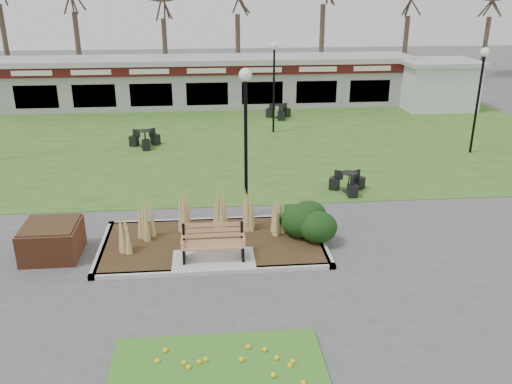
{
  "coord_description": "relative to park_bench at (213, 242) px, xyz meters",
  "views": [
    {
      "loc": [
        -0.05,
        -12.78,
        7.09
      ],
      "look_at": [
        1.31,
        2.0,
        1.29
      ],
      "focal_mm": 38.0,
      "sensor_mm": 36.0,
      "label": 1
    }
  ],
  "objects": [
    {
      "name": "lamp_post_mid_right",
      "position": [
        3.23,
        13.17,
        2.62
      ],
      "size": [
        0.37,
        0.37,
        4.41
      ],
      "color": "black",
      "rests_on": "ground"
    },
    {
      "name": "flower_bed",
      "position": [
        0.0,
        -4.85,
        -0.52
      ],
      "size": [
        4.2,
        3.0,
        0.16
      ],
      "color": "#387220",
      "rests_on": "ground"
    },
    {
      "name": "bistro_set_d",
      "position": [
        3.91,
        16.1,
        -0.32
      ],
      "size": [
        1.42,
        1.29,
        0.76
      ],
      "color": "black",
      "rests_on": "ground"
    },
    {
      "name": "car_silver",
      "position": [
        -12.42,
        26.1,
        0.2
      ],
      "size": [
        4.94,
        2.93,
        1.58
      ],
      "primitive_type": "imported",
      "rotation": [
        0.0,
        0.0,
        1.33
      ],
      "color": "#BBBAC0",
      "rests_on": "ground"
    },
    {
      "name": "food_pavilion",
      "position": [
        0.0,
        19.71,
        0.89
      ],
      "size": [
        24.6,
        3.4,
        2.9
      ],
      "color": "gray",
      "rests_on": "ground"
    },
    {
      "name": "bistro_set_c",
      "position": [
        4.92,
        4.75,
        -0.33
      ],
      "size": [
        1.35,
        1.18,
        0.72
      ],
      "color": "black",
      "rests_on": "ground"
    },
    {
      "name": "lamp_post_near_right",
      "position": [
        1.11,
        2.95,
        2.85
      ],
      "size": [
        0.39,
        0.39,
        4.72
      ],
      "color": "black",
      "rests_on": "ground"
    },
    {
      "name": "brick_planter",
      "position": [
        -4.4,
        0.75,
        -0.11
      ],
      "size": [
        1.5,
        1.5,
        0.95
      ],
      "color": "brown",
      "rests_on": "ground"
    },
    {
      "name": "ground",
      "position": [
        0.0,
        -0.25,
        -0.59
      ],
      "size": [
        100.0,
        100.0,
        0.0
      ],
      "primitive_type": "plane",
      "color": "#515154",
      "rests_on": "ground"
    },
    {
      "name": "lawn",
      "position": [
        0.0,
        11.75,
        -0.58
      ],
      "size": [
        34.0,
        16.0,
        0.02
      ],
      "primitive_type": "cube",
      "color": "#326520",
      "rests_on": "ground"
    },
    {
      "name": "service_hut",
      "position": [
        13.5,
        17.75,
        0.86
      ],
      "size": [
        4.4,
        3.4,
        2.83
      ],
      "color": "silver",
      "rests_on": "ground"
    },
    {
      "name": "park_bench",
      "position": [
        0.0,
        0.0,
        0.0
      ],
      "size": [
        1.7,
        0.66,
        0.93
      ],
      "color": "#AE7C4E",
      "rests_on": "ground"
    },
    {
      "name": "lamp_post_far_right",
      "position": [
        11.48,
        8.93,
        2.72
      ],
      "size": [
        0.38,
        0.38,
        4.53
      ],
      "color": "black",
      "rests_on": "ground"
    },
    {
      "name": "patio_umbrella",
      "position": [
        16.0,
        17.75,
        1.2
      ],
      "size": [
        2.99,
        3.01,
        2.81
      ],
      "color": "black",
      "rests_on": "ground"
    },
    {
      "name": "planting_bed",
      "position": [
        1.27,
        1.1,
        -0.22
      ],
      "size": [
        6.75,
        3.4,
        1.27
      ],
      "color": "#342114",
      "rests_on": "ground"
    },
    {
      "name": "bistro_set_a",
      "position": [
        -2.9,
        11.13,
        -0.31
      ],
      "size": [
        1.42,
        1.35,
        0.76
      ],
      "color": "black",
      "rests_on": "ground"
    }
  ]
}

